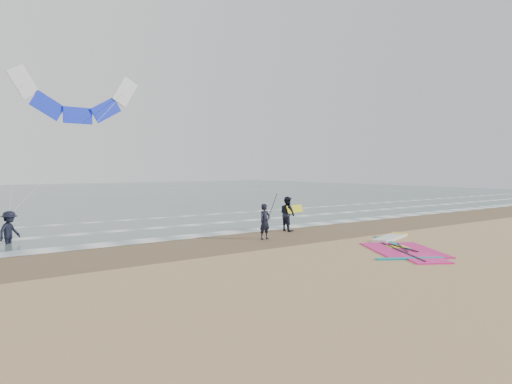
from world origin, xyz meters
TOP-DOWN VIEW (x-y plane):
  - ground at (0.00, 0.00)m, footprint 120.00×120.00m
  - sea_water at (0.00, 48.00)m, footprint 120.00×80.00m
  - wet_sand_band at (0.00, 6.00)m, footprint 120.00×5.00m
  - foam_waterline at (0.00, 10.44)m, footprint 120.00×9.15m
  - windsurf_rig at (3.60, 0.68)m, footprint 5.84×5.53m
  - person_standing at (0.33, 5.56)m, footprint 0.63×0.46m
  - person_walking at (2.91, 7.06)m, footprint 0.69×0.87m
  - person_wading at (-9.21, 10.87)m, footprint 1.28×1.26m
  - held_pole at (0.63, 5.56)m, footprint 0.17×0.86m
  - carried_kiteboard at (3.31, 6.96)m, footprint 1.30×0.51m
  - surf_kite at (-5.18, 15.29)m, footprint 7.50×4.55m

SIDE VIEW (x-z plane):
  - ground at x=0.00m, z-range 0.00..0.00m
  - wet_sand_band at x=0.00m, z-range 0.00..0.01m
  - sea_water at x=0.00m, z-range 0.00..0.02m
  - foam_waterline at x=0.00m, z-range 0.02..0.04m
  - windsurf_rig at x=3.60m, z-range -0.03..0.11m
  - person_standing at x=0.33m, z-range 0.00..1.62m
  - person_wading at x=-9.21m, z-range 0.00..1.76m
  - person_walking at x=2.91m, z-range 0.00..1.78m
  - carried_kiteboard at x=3.31m, z-range 0.93..1.32m
  - held_pole at x=0.63m, z-range 0.27..2.10m
  - surf_kite at x=-5.18m, z-range 3.18..10.55m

